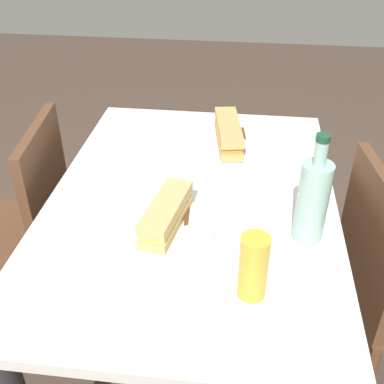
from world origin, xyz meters
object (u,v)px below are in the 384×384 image
at_px(dining_table, 192,232).
at_px(plate_near, 167,227).
at_px(water_bottle, 313,199).
at_px(beer_glass, 253,267).
at_px(plate_far, 228,144).
at_px(chair_near, 24,226).
at_px(baguette_sandwich_far, 228,133).
at_px(knife_near, 188,225).
at_px(baguette_sandwich_near, 166,214).
at_px(knife_far, 244,139).

xyz_separation_m(dining_table, plate_near, (0.15, -0.05, 0.13)).
xyz_separation_m(water_bottle, beer_glass, (0.21, -0.13, -0.03)).
relative_size(plate_far, water_bottle, 0.86).
xyz_separation_m(chair_near, baguette_sandwich_far, (-0.19, 0.67, 0.30)).
bearing_deg(baguette_sandwich_far, plate_near, -15.37).
distance_m(dining_table, knife_near, 0.20).
height_order(baguette_sandwich_near, knife_far, baguette_sandwich_near).
bearing_deg(knife_near, chair_near, -114.13).
relative_size(dining_table, water_bottle, 4.04).
bearing_deg(baguette_sandwich_near, plate_far, 164.63).
bearing_deg(water_bottle, chair_near, -105.80).
xyz_separation_m(chair_near, knife_far, (-0.21, 0.72, 0.27)).
bearing_deg(baguette_sandwich_far, baguette_sandwich_near, -15.37).
bearing_deg(knife_near, dining_table, -177.17).
relative_size(baguette_sandwich_near, water_bottle, 0.83).
bearing_deg(baguette_sandwich_far, knife_far, 110.79).
bearing_deg(dining_table, water_bottle, 66.81).
distance_m(baguette_sandwich_near, knife_near, 0.06).
bearing_deg(water_bottle, plate_far, -153.26).
relative_size(knife_near, beer_glass, 1.19).
bearing_deg(knife_near, beer_glass, 39.73).
bearing_deg(plate_near, baguette_sandwich_near, -14.04).
relative_size(plate_far, baguette_sandwich_far, 0.91).
xyz_separation_m(knife_near, water_bottle, (-0.02, 0.29, 0.09)).
xyz_separation_m(knife_near, beer_glass, (0.20, 0.16, 0.06)).
distance_m(dining_table, baguette_sandwich_near, 0.23).
bearing_deg(chair_near, plate_far, 105.66).
relative_size(chair_near, baguette_sandwich_near, 3.74).
distance_m(chair_near, plate_far, 0.74).
distance_m(water_bottle, beer_glass, 0.25).
bearing_deg(water_bottle, knife_near, -87.04).
height_order(chair_near, water_bottle, water_bottle).
height_order(knife_near, knife_far, same).
xyz_separation_m(chair_near, plate_far, (-0.19, 0.67, 0.26)).
relative_size(dining_table, beer_glass, 7.47).
xyz_separation_m(plate_far, beer_glass, (0.65, 0.09, 0.07)).
relative_size(plate_near, water_bottle, 0.86).
relative_size(dining_table, plate_near, 4.68).
relative_size(baguette_sandwich_near, baguette_sandwich_far, 0.87).
bearing_deg(plate_far, water_bottle, 26.74).
bearing_deg(baguette_sandwich_near, dining_table, 162.67).
distance_m(plate_near, baguette_sandwich_far, 0.48).
xyz_separation_m(dining_table, knife_far, (-0.33, 0.13, 0.14)).
distance_m(dining_table, plate_near, 0.20).
relative_size(baguette_sandwich_far, water_bottle, 0.94).
bearing_deg(knife_near, plate_far, 170.91).
bearing_deg(baguette_sandwich_near, knife_near, 92.45).
distance_m(knife_near, knife_far, 0.49).
bearing_deg(beer_glass, baguette_sandwich_far, -172.19).
bearing_deg(dining_table, baguette_sandwich_far, 165.58).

